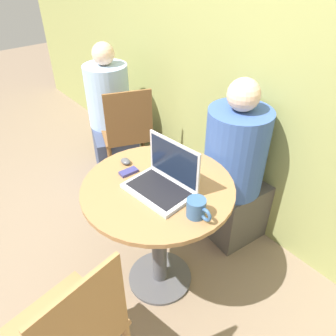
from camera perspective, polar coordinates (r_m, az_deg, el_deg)
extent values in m
plane|color=#7F6B56|center=(2.25, -1.39, -18.56)|extent=(12.00, 12.00, 0.00)
cube|color=#939956|center=(2.03, 18.62, 18.96)|extent=(7.00, 0.05, 2.60)
cylinder|color=#4C4C51|center=(2.24, -1.40, -18.41)|extent=(0.40, 0.40, 0.02)
cylinder|color=#4C4C51|center=(1.95, -1.56, -11.98)|extent=(0.09, 0.09, 0.72)
cylinder|color=olive|center=(1.70, -1.75, -3.40)|extent=(0.80, 0.80, 0.02)
cube|color=#B7B7BC|center=(1.64, -1.71, -3.92)|extent=(0.35, 0.26, 0.02)
cube|color=black|center=(1.63, -1.72, -3.61)|extent=(0.31, 0.21, 0.00)
cube|color=#B7B7BC|center=(1.63, 1.04, 1.22)|extent=(0.33, 0.04, 0.23)
cube|color=#141E33|center=(1.63, 0.89, 1.14)|extent=(0.30, 0.03, 0.20)
cube|color=navy|center=(1.78, -6.88, -0.67)|extent=(0.05, 0.10, 0.02)
ellipsoid|color=#4C4C51|center=(1.86, -7.38, 1.17)|extent=(0.07, 0.05, 0.03)
cylinder|color=#335684|center=(1.50, 4.79, -6.98)|extent=(0.09, 0.09, 0.09)
torus|color=#335684|center=(1.47, 6.44, -8.19)|extent=(0.07, 0.02, 0.07)
cylinder|color=#9E7042|center=(1.93, -14.81, -21.98)|extent=(0.04, 0.04, 0.45)
cube|color=#9E7042|center=(1.61, -17.49, -24.95)|extent=(0.46, 0.46, 0.02)
cube|color=#9E7042|center=(1.32, -14.26, -25.14)|extent=(0.08, 0.37, 0.45)
cube|color=#4C4742|center=(2.46, 12.62, -6.05)|extent=(0.42, 0.58, 0.44)
cylinder|color=#38569E|center=(2.08, 11.71, 2.86)|extent=(0.39, 0.39, 0.56)
sphere|color=beige|center=(1.91, 13.06, 12.33)|extent=(0.19, 0.19, 0.19)
cylinder|color=brown|center=(3.12, -4.40, 4.54)|extent=(0.04, 0.04, 0.44)
cylinder|color=brown|center=(3.08, -10.88, 3.47)|extent=(0.04, 0.04, 0.44)
cylinder|color=brown|center=(2.83, -2.70, 1.00)|extent=(0.04, 0.04, 0.44)
cylinder|color=brown|center=(2.78, -9.82, -0.24)|extent=(0.04, 0.04, 0.44)
cube|color=brown|center=(2.83, -7.29, 6.18)|extent=(0.52, 0.52, 0.02)
cube|color=brown|center=(2.56, -6.82, 8.58)|extent=(0.16, 0.35, 0.43)
cube|color=#3D4766|center=(3.02, -9.10, 2.96)|extent=(0.61, 0.52, 0.43)
cylinder|color=#9EBCE5|center=(2.91, -10.43, 12.27)|extent=(0.37, 0.37, 0.53)
sphere|color=beige|center=(2.80, -11.24, 18.96)|extent=(0.18, 0.18, 0.18)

